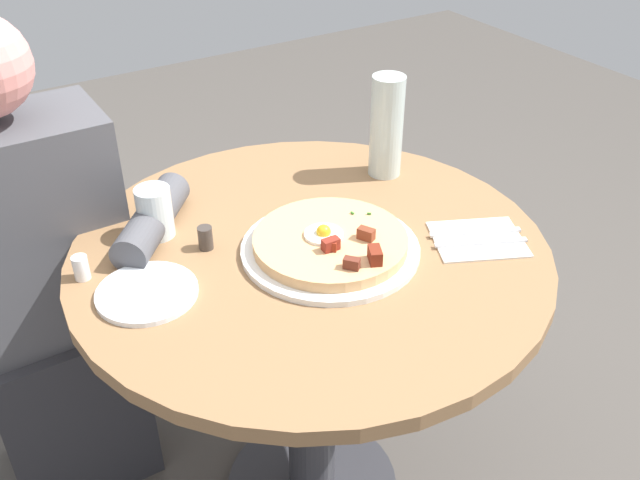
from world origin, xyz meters
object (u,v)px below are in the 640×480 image
water_bottle (387,126)px  pizza_plate (330,249)px  person_seated (45,304)px  water_glass (155,212)px  dining_table (311,315)px  pepper_shaker (205,238)px  fork (481,242)px  bread_plate (147,293)px  knife (475,232)px  breakfast_pizza (331,241)px  salt_shaker (81,268)px

water_bottle → pizza_plate: bearing=36.3°
person_seated → water_bottle: bearing=163.7°
person_seated → water_glass: 0.39m
dining_table → pepper_shaker: size_ratio=20.01×
fork → bread_plate: bearing=-172.6°
water_bottle → knife: bearing=89.8°
knife → pizza_plate: bearing=-175.4°
breakfast_pizza → water_glass: 0.34m
knife → water_glass: (0.52, -0.33, 0.04)m
pizza_plate → fork: size_ratio=1.87×
bread_plate → pepper_shaker: bearing=-151.8°
breakfast_pizza → knife: 0.29m
person_seated → dining_table: bearing=139.5°
pizza_plate → water_bottle: bearing=-143.7°
knife → water_bottle: 0.32m
knife → water_glass: 0.62m
person_seated → water_glass: person_seated is taller
dining_table → water_glass: bearing=-39.7°
water_glass → breakfast_pizza: bearing=137.8°
dining_table → knife: knife is taller
salt_shaker → breakfast_pizza: bearing=158.5°
person_seated → bread_plate: size_ratio=6.45×
water_glass → pizza_plate: bearing=138.0°
bread_plate → breakfast_pizza: bearing=170.3°
bread_plate → water_glass: (-0.09, -0.17, 0.05)m
bread_plate → water_bottle: 0.64m
fork → knife: same height
knife → water_bottle: (-0.00, -0.30, 0.11)m
person_seated → knife: person_seated is taller
pepper_shaker → bread_plate: bearing=28.2°
salt_shaker → pepper_shaker: size_ratio=1.00×
breakfast_pizza → knife: bearing=159.8°
salt_shaker → pepper_shaker: (-0.23, 0.03, 0.00)m
person_seated → breakfast_pizza: 0.67m
breakfast_pizza → bread_plate: breakfast_pizza is taller
person_seated → pepper_shaker: size_ratio=24.87×
fork → water_bottle: (-0.02, -0.33, 0.11)m
breakfast_pizza → bread_plate: bearing=-9.7°
pizza_plate → water_glass: water_glass is taller
person_seated → pepper_shaker: person_seated is taller
water_bottle → breakfast_pizza: bearing=36.6°
dining_table → pizza_plate: size_ratio=2.72×
person_seated → water_bottle: person_seated is taller
person_seated → pizza_plate: 0.66m
dining_table → bread_plate: bearing=-3.5°
salt_shaker → knife: bearing=159.0°
fork → salt_shaker: 0.74m
knife → water_glass: water_glass is taller
dining_table → water_glass: 0.37m
knife → bread_plate: bearing=-169.3°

